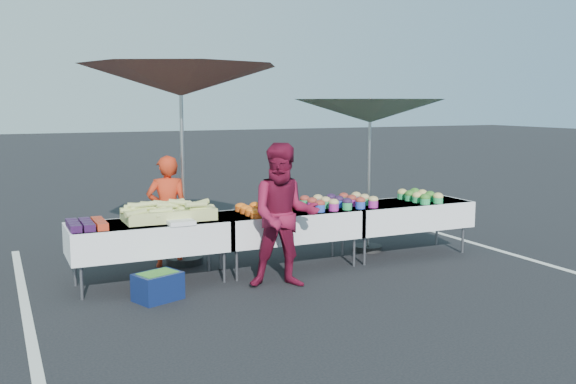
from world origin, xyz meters
name	(u,v)px	position (x,y,z in m)	size (l,w,h in m)	color
ground	(288,268)	(0.00, 0.00, 0.00)	(80.00, 80.00, 0.00)	black
stripe_left	(24,299)	(-3.20, 0.00, 0.00)	(0.10, 5.00, 0.00)	silver
stripe_right	(480,245)	(3.20, 0.00, 0.00)	(0.10, 5.00, 0.00)	silver
table_left	(149,236)	(-1.80, 0.00, 0.58)	(1.86, 0.81, 0.75)	white
table_center	(288,224)	(0.00, 0.00, 0.58)	(1.86, 0.81, 0.75)	white
table_right	(404,214)	(1.80, 0.00, 0.58)	(1.86, 0.81, 0.75)	white
berry_punnets	(87,224)	(-2.51, -0.06, 0.79)	(0.40, 0.54, 0.08)	black
corn_pile	(169,212)	(-1.55, 0.05, 0.84)	(1.16, 0.57, 0.26)	#B6C565
plastic_bags	(181,222)	(-1.50, -0.30, 0.78)	(0.30, 0.25, 0.05)	white
carrot_bowls	(263,209)	(-0.35, -0.01, 0.80)	(0.55, 0.69, 0.11)	#C44B15
potato_cups	(339,201)	(0.75, 0.00, 0.83)	(0.94, 0.58, 0.16)	blue
bean_baskets	(420,196)	(2.06, -0.01, 0.82)	(0.36, 0.68, 0.15)	green
vendor	(168,211)	(-1.39, 0.73, 0.73)	(0.53, 0.35, 1.47)	red
customer	(284,216)	(-0.40, -0.75, 0.84)	(0.82, 0.64, 1.68)	maroon
umbrella_left	(181,82)	(-1.16, 0.80, 2.40)	(2.80, 2.80, 2.65)	black
umbrella_right	(370,112)	(1.47, 0.40, 2.00)	(2.80, 2.80, 2.21)	black
storage_bin	(158,286)	(-1.87, -0.65, 0.16)	(0.57, 0.49, 0.31)	#0E1B46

